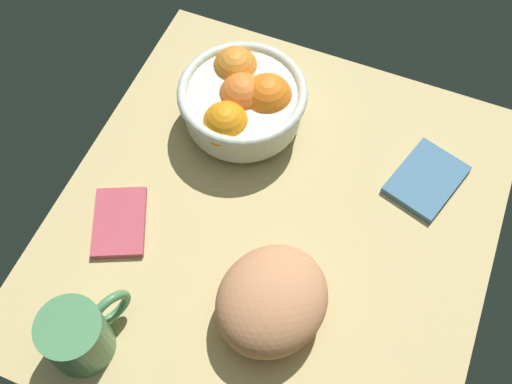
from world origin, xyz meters
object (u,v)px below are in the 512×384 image
at_px(fruit_bowl, 243,100).
at_px(bread_loaf, 272,300).
at_px(napkin_folded, 426,179).
at_px(napkin_spare, 120,222).
at_px(mug, 79,335).

xyz_separation_m(fruit_bowl, bread_loaf, (-0.28, -0.16, -0.01)).
relative_size(bread_loaf, napkin_folded, 1.35).
bearing_deg(napkin_spare, napkin_folded, -58.94).
bearing_deg(napkin_spare, bread_loaf, -99.15).
distance_m(bread_loaf, napkin_folded, 0.32).
bearing_deg(mug, fruit_bowl, -7.30).
distance_m(fruit_bowl, mug, 0.42).
xyz_separation_m(bread_loaf, mug, (-0.13, 0.21, -0.00)).
bearing_deg(bread_loaf, mug, 122.52).
height_order(napkin_spare, mug, mug).
bearing_deg(napkin_spare, mug, -165.75).
relative_size(fruit_bowl, napkin_spare, 1.81).
bearing_deg(bread_loaf, fruit_bowl, 29.28).
bearing_deg(mug, bread_loaf, -57.48).
relative_size(fruit_bowl, napkin_folded, 1.68).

